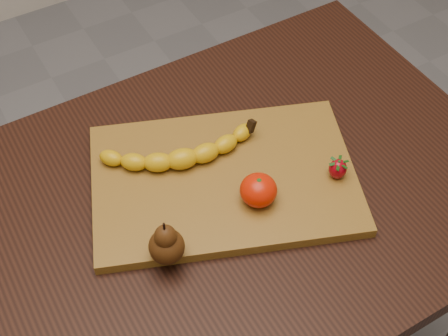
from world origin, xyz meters
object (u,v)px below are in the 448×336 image
table (226,225)px  mandarin (258,190)px  pear (166,241)px  cutting_board (224,179)px

table → mandarin: 0.16m
table → mandarin: mandarin is taller
table → pear: pear is taller
cutting_board → mandarin: bearing=-51.7°
table → pear: bearing=-153.2°
table → pear: 0.23m
table → cutting_board: (0.01, 0.02, 0.11)m
table → cutting_board: size_ratio=2.22×
table → cutting_board: cutting_board is taller
cutting_board → mandarin: mandarin is taller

